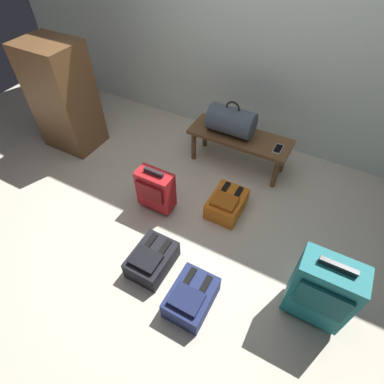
# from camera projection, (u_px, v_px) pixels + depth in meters

# --- Properties ---
(ground_plane) EXTENTS (6.60, 6.60, 0.00)m
(ground_plane) POSITION_uv_depth(u_px,v_px,m) (174.00, 227.00, 2.67)
(ground_plane) COLOR beige
(bench) EXTENTS (1.00, 0.36, 0.37)m
(bench) POSITION_uv_depth(u_px,v_px,m) (239.00, 140.00, 3.01)
(bench) COLOR brown
(bench) RESTS_ON ground
(duffel_bag_slate) EXTENTS (0.44, 0.26, 0.34)m
(duffel_bag_slate) POSITION_uv_depth(u_px,v_px,m) (231.00, 121.00, 2.91)
(duffel_bag_slate) COLOR #475160
(duffel_bag_slate) RESTS_ON bench
(cell_phone) EXTENTS (0.07, 0.14, 0.01)m
(cell_phone) POSITION_uv_depth(u_px,v_px,m) (278.00, 149.00, 2.82)
(cell_phone) COLOR silver
(cell_phone) RESTS_ON bench
(suitcase_upright_teal) EXTENTS (0.38, 0.24, 0.64)m
(suitcase_upright_teal) POSITION_uv_depth(u_px,v_px,m) (322.00, 290.00, 1.93)
(suitcase_upright_teal) COLOR #14666B
(suitcase_upright_teal) RESTS_ON ground
(suitcase_small_red) EXTENTS (0.32, 0.18, 0.46)m
(suitcase_small_red) POSITION_uv_depth(u_px,v_px,m) (155.00, 189.00, 2.65)
(suitcase_small_red) COLOR red
(suitcase_small_red) RESTS_ON ground
(backpack_dark) EXTENTS (0.28, 0.38, 0.21)m
(backpack_dark) POSITION_uv_depth(u_px,v_px,m) (152.00, 259.00, 2.35)
(backpack_dark) COLOR black
(backpack_dark) RESTS_ON ground
(backpack_navy) EXTENTS (0.28, 0.38, 0.21)m
(backpack_navy) POSITION_uv_depth(u_px,v_px,m) (191.00, 297.00, 2.14)
(backpack_navy) COLOR navy
(backpack_navy) RESTS_ON ground
(backpack_orange) EXTENTS (0.28, 0.38, 0.21)m
(backpack_orange) POSITION_uv_depth(u_px,v_px,m) (227.00, 203.00, 2.74)
(backpack_orange) COLOR orange
(backpack_orange) RESTS_ON ground
(side_cabinet) EXTENTS (0.56, 0.44, 1.10)m
(side_cabinet) POSITION_uv_depth(u_px,v_px,m) (63.00, 98.00, 3.10)
(side_cabinet) COLOR brown
(side_cabinet) RESTS_ON ground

